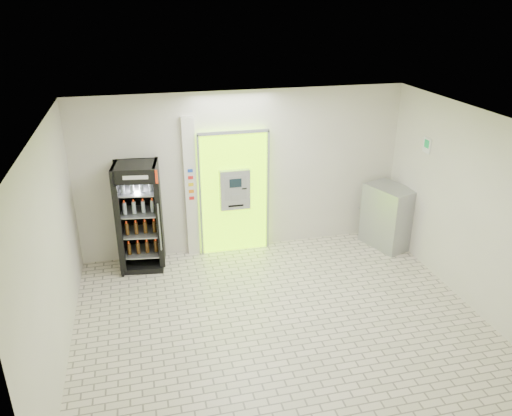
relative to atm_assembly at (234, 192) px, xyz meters
name	(u,v)px	position (x,y,z in m)	size (l,w,h in m)	color
ground	(280,320)	(0.20, -2.41, -1.17)	(6.00, 6.00, 0.00)	beige
room_shell	(282,208)	(0.20, -2.41, 0.67)	(6.00, 6.00, 6.00)	silver
atm_assembly	(234,192)	(0.00, 0.00, 0.00)	(1.30, 0.24, 2.33)	#8FF100
pillar	(191,188)	(-0.78, 0.04, 0.13)	(0.22, 0.11, 2.60)	silver
beverage_cooler	(140,219)	(-1.72, -0.24, -0.25)	(0.80, 0.75, 1.92)	black
steel_cabinet	(388,216)	(2.89, -0.51, -0.57)	(0.88, 1.04, 1.20)	#9A9DA1
exit_sign	(427,145)	(3.19, -1.01, 0.95)	(0.02, 0.22, 0.26)	white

